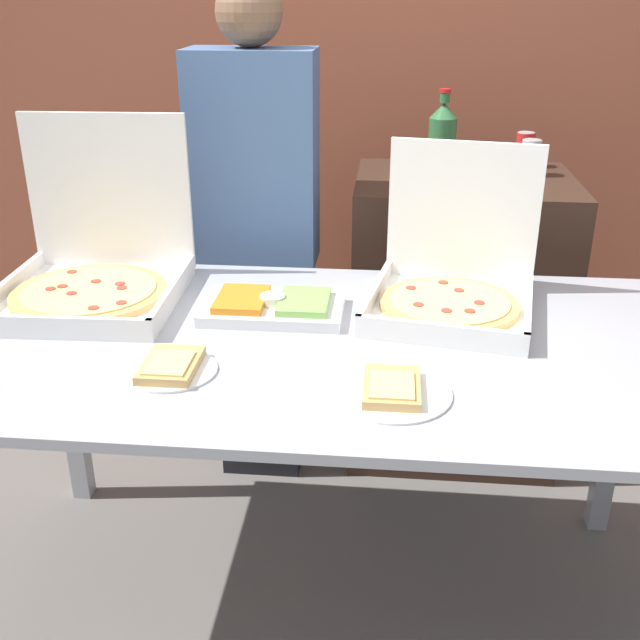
{
  "coord_description": "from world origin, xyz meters",
  "views": [
    {
      "loc": [
        0.16,
        -1.65,
        1.66
      ],
      "look_at": [
        0.0,
        0.0,
        0.92
      ],
      "focal_mm": 42.0,
      "sensor_mm": 36.0,
      "label": 1
    }
  ],
  "objects_px": {
    "pizza_box_far_right": "(95,267)",
    "soda_can_silver": "(530,158)",
    "paper_plate_front_left": "(171,367)",
    "soda_bottle": "(442,138)",
    "soda_can_colored": "(525,150)",
    "pizza_box_far_left": "(453,281)",
    "person_guest_plaid": "(257,239)",
    "paper_plate_front_center": "(392,390)",
    "veggie_tray": "(273,306)"
  },
  "relations": [
    {
      "from": "paper_plate_front_center",
      "to": "paper_plate_front_left",
      "type": "distance_m",
      "value": 0.5
    },
    {
      "from": "pizza_box_far_left",
      "to": "soda_can_silver",
      "type": "distance_m",
      "value": 0.84
    },
    {
      "from": "pizza_box_far_right",
      "to": "person_guest_plaid",
      "type": "relative_size",
      "value": 0.3
    },
    {
      "from": "paper_plate_front_center",
      "to": "soda_can_colored",
      "type": "bearing_deg",
      "value": 71.73
    },
    {
      "from": "paper_plate_front_center",
      "to": "person_guest_plaid",
      "type": "distance_m",
      "value": 1.07
    },
    {
      "from": "soda_can_colored",
      "to": "soda_can_silver",
      "type": "bearing_deg",
      "value": -90.41
    },
    {
      "from": "paper_plate_front_center",
      "to": "veggie_tray",
      "type": "relative_size",
      "value": 0.7
    },
    {
      "from": "paper_plate_front_left",
      "to": "soda_can_colored",
      "type": "xyz_separation_m",
      "value": [
        0.95,
        1.33,
        0.24
      ]
    },
    {
      "from": "paper_plate_front_center",
      "to": "paper_plate_front_left",
      "type": "relative_size",
      "value": 1.24
    },
    {
      "from": "pizza_box_far_right",
      "to": "soda_bottle",
      "type": "bearing_deg",
      "value": 35.52
    },
    {
      "from": "pizza_box_far_left",
      "to": "soda_can_colored",
      "type": "xyz_separation_m",
      "value": [
        0.3,
        0.9,
        0.17
      ]
    },
    {
      "from": "soda_bottle",
      "to": "veggie_tray",
      "type": "bearing_deg",
      "value": -119.11
    },
    {
      "from": "pizza_box_far_right",
      "to": "soda_can_silver",
      "type": "height_order",
      "value": "pizza_box_far_right"
    },
    {
      "from": "pizza_box_far_left",
      "to": "person_guest_plaid",
      "type": "bearing_deg",
      "value": 151.66
    },
    {
      "from": "soda_bottle",
      "to": "soda_can_colored",
      "type": "xyz_separation_m",
      "value": [
        0.31,
        0.16,
        -0.06
      ]
    },
    {
      "from": "paper_plate_front_center",
      "to": "veggie_tray",
      "type": "bearing_deg",
      "value": 128.6
    },
    {
      "from": "paper_plate_front_left",
      "to": "veggie_tray",
      "type": "relative_size",
      "value": 0.57
    },
    {
      "from": "pizza_box_far_right",
      "to": "soda_bottle",
      "type": "distance_m",
      "value": 1.25
    },
    {
      "from": "paper_plate_front_left",
      "to": "soda_can_colored",
      "type": "bearing_deg",
      "value": 54.49
    },
    {
      "from": "paper_plate_front_center",
      "to": "soda_bottle",
      "type": "bearing_deg",
      "value": 83.04
    },
    {
      "from": "pizza_box_far_right",
      "to": "soda_bottle",
      "type": "xyz_separation_m",
      "value": [
        0.97,
        0.75,
        0.23
      ]
    },
    {
      "from": "paper_plate_front_left",
      "to": "soda_bottle",
      "type": "height_order",
      "value": "soda_bottle"
    },
    {
      "from": "soda_can_silver",
      "to": "paper_plate_front_center",
      "type": "bearing_deg",
      "value": -110.11
    },
    {
      "from": "soda_can_silver",
      "to": "pizza_box_far_left",
      "type": "bearing_deg",
      "value": -111.68
    },
    {
      "from": "soda_can_silver",
      "to": "person_guest_plaid",
      "type": "relative_size",
      "value": 0.07
    },
    {
      "from": "paper_plate_front_center",
      "to": "person_guest_plaid",
      "type": "xyz_separation_m",
      "value": [
        -0.46,
        0.97,
        0.0
      ]
    },
    {
      "from": "pizza_box_far_right",
      "to": "person_guest_plaid",
      "type": "distance_m",
      "value": 0.61
    },
    {
      "from": "pizza_box_far_left",
      "to": "paper_plate_front_center",
      "type": "relative_size",
      "value": 1.93
    },
    {
      "from": "soda_bottle",
      "to": "soda_can_colored",
      "type": "relative_size",
      "value": 2.33
    },
    {
      "from": "pizza_box_far_right",
      "to": "soda_can_colored",
      "type": "relative_size",
      "value": 4.08
    },
    {
      "from": "soda_can_colored",
      "to": "paper_plate_front_center",
      "type": "bearing_deg",
      "value": -108.27
    },
    {
      "from": "paper_plate_front_left",
      "to": "soda_can_silver",
      "type": "bearing_deg",
      "value": 51.49
    },
    {
      "from": "soda_bottle",
      "to": "paper_plate_front_left",
      "type": "bearing_deg",
      "value": -118.69
    },
    {
      "from": "soda_bottle",
      "to": "soda_can_silver",
      "type": "relative_size",
      "value": 2.33
    },
    {
      "from": "pizza_box_far_right",
      "to": "soda_can_silver",
      "type": "xyz_separation_m",
      "value": [
        1.28,
        0.76,
        0.17
      ]
    },
    {
      "from": "soda_can_silver",
      "to": "person_guest_plaid",
      "type": "xyz_separation_m",
      "value": [
        -0.91,
        -0.28,
        -0.23
      ]
    },
    {
      "from": "person_guest_plaid",
      "to": "paper_plate_front_left",
      "type": "bearing_deg",
      "value": 87.74
    },
    {
      "from": "soda_can_colored",
      "to": "soda_bottle",
      "type": "bearing_deg",
      "value": -152.97
    },
    {
      "from": "pizza_box_far_left",
      "to": "soda_bottle",
      "type": "relative_size",
      "value": 1.71
    },
    {
      "from": "paper_plate_front_center",
      "to": "soda_bottle",
      "type": "xyz_separation_m",
      "value": [
        0.15,
        1.23,
        0.3
      ]
    },
    {
      "from": "pizza_box_far_left",
      "to": "veggie_tray",
      "type": "relative_size",
      "value": 1.35
    },
    {
      "from": "veggie_tray",
      "to": "soda_can_silver",
      "type": "bearing_deg",
      "value": 47.87
    },
    {
      "from": "veggie_tray",
      "to": "soda_can_silver",
      "type": "relative_size",
      "value": 2.95
    },
    {
      "from": "person_guest_plaid",
      "to": "pizza_box_far_right",
      "type": "bearing_deg",
      "value": 52.99
    },
    {
      "from": "veggie_tray",
      "to": "paper_plate_front_left",
      "type": "bearing_deg",
      "value": -117.63
    },
    {
      "from": "paper_plate_front_left",
      "to": "soda_bottle",
      "type": "distance_m",
      "value": 1.37
    },
    {
      "from": "person_guest_plaid",
      "to": "paper_plate_front_center",
      "type": "bearing_deg",
      "value": 115.24
    },
    {
      "from": "pizza_box_far_right",
      "to": "soda_bottle",
      "type": "relative_size",
      "value": 1.75
    },
    {
      "from": "soda_can_silver",
      "to": "soda_bottle",
      "type": "bearing_deg",
      "value": -176.64
    },
    {
      "from": "pizza_box_far_left",
      "to": "person_guest_plaid",
      "type": "distance_m",
      "value": 0.78
    }
  ]
}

